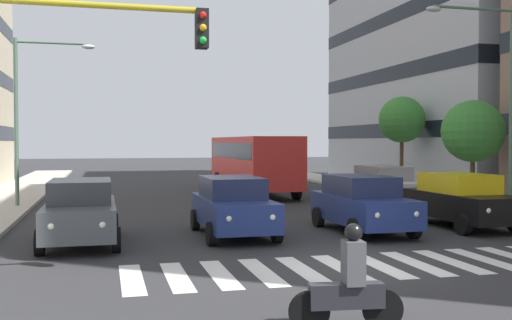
% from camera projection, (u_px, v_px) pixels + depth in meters
% --- Properties ---
extents(ground_plane, '(180.00, 180.00, 0.00)m').
position_uv_depth(ground_plane, '(360.00, 266.00, 13.21)').
color(ground_plane, '#2D2D30').
extents(crosswalk_markings, '(10.35, 2.80, 0.01)m').
position_uv_depth(crosswalk_markings, '(360.00, 266.00, 13.21)').
color(crosswalk_markings, silver).
rests_on(crosswalk_markings, ground_plane).
extents(car_0, '(2.02, 4.44, 1.72)m').
position_uv_depth(car_0, '(461.00, 200.00, 19.25)').
color(car_0, black).
rests_on(car_0, ground_plane).
extents(car_1, '(2.02, 4.44, 1.72)m').
position_uv_depth(car_1, '(362.00, 203.00, 18.19)').
color(car_1, navy).
rests_on(car_1, ground_plane).
extents(car_2, '(2.02, 4.44, 1.72)m').
position_uv_depth(car_2, '(233.00, 206.00, 17.48)').
color(car_2, navy).
rests_on(car_2, ground_plane).
extents(car_3, '(2.02, 4.44, 1.72)m').
position_uv_depth(car_3, '(81.00, 211.00, 16.09)').
color(car_3, '#474C51').
rests_on(car_3, ground_plane).
extents(car_row2_0, '(2.02, 4.44, 1.72)m').
position_uv_depth(car_row2_0, '(385.00, 186.00, 25.36)').
color(car_row2_0, silver).
rests_on(car_row2_0, ground_plane).
extents(bus_behind_traffic, '(2.78, 10.50, 3.00)m').
position_uv_depth(bus_behind_traffic, '(252.00, 159.00, 31.65)').
color(bus_behind_traffic, red).
rests_on(bus_behind_traffic, ground_plane).
extents(motorcycle_with_rider, '(1.70, 0.39, 1.57)m').
position_uv_depth(motorcycle_with_rider, '(349.00, 287.00, 8.69)').
color(motorcycle_with_rider, black).
rests_on(motorcycle_with_rider, ground_plane).
extents(traffic_light_gantry, '(4.53, 0.36, 5.50)m').
position_uv_depth(traffic_light_gantry, '(39.00, 89.00, 10.95)').
color(traffic_light_gantry, '#AD991E').
rests_on(traffic_light_gantry, ground_plane).
extents(street_lamp_left, '(3.56, 0.28, 7.49)m').
position_uv_depth(street_lamp_left, '(497.00, 86.00, 21.62)').
color(street_lamp_left, '#4C6B56').
rests_on(street_lamp_left, sidewalk_left).
extents(street_lamp_right, '(3.21, 0.28, 6.82)m').
position_uv_depth(street_lamp_right, '(31.00, 102.00, 24.48)').
color(street_lamp_right, '#4C6B56').
rests_on(street_lamp_right, sidewalk_right).
extents(street_tree_1, '(2.64, 2.64, 4.38)m').
position_uv_depth(street_tree_1, '(473.00, 131.00, 25.41)').
color(street_tree_1, '#513823').
rests_on(street_tree_1, sidewalk_left).
extents(street_tree_2, '(2.48, 2.48, 5.03)m').
position_uv_depth(street_tree_2, '(402.00, 120.00, 32.12)').
color(street_tree_2, '#513823').
rests_on(street_tree_2, sidewalk_left).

